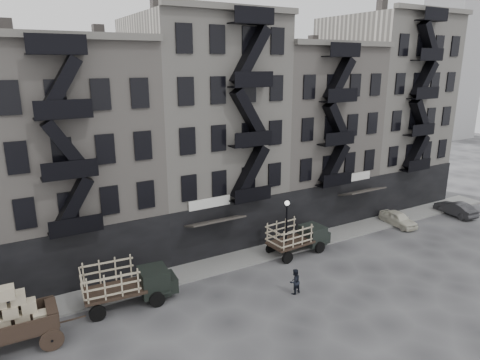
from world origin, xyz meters
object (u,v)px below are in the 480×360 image
car_far (455,209)px  stake_truck_east (298,235)px  car_east (398,219)px  wagon (11,314)px  stake_truck_west (127,281)px  pedestrian_mid (295,281)px

car_far → stake_truck_east: bearing=3.2°
stake_truck_east → car_east: 11.04m
wagon → car_far: size_ratio=1.05×
stake_truck_west → car_far: 30.70m
car_far → pedestrian_mid: bearing=15.8°
car_east → stake_truck_west: bearing=-173.3°
wagon → car_east: 30.06m
stake_truck_west → pedestrian_mid: size_ratio=3.38×
car_east → pedestrian_mid: (-14.78, -4.57, 0.19)m
stake_truck_west → car_far: stake_truck_west is taller
wagon → car_east: wagon is taller
stake_truck_west → car_east: 23.99m
wagon → car_east: bearing=5.0°
wagon → stake_truck_west: (6.01, 1.22, -0.46)m
stake_truck_west → wagon: bearing=-163.5°
stake_truck_east → pedestrian_mid: (-3.77, -4.57, -0.63)m
car_east → car_far: (6.71, -0.93, 0.03)m
stake_truck_west → car_far: size_ratio=1.38×
car_far → stake_truck_west: bearing=5.5°
stake_truck_west → stake_truck_east: 12.97m
stake_truck_east → car_east: (11.01, -0.01, -0.82)m
car_far → pedestrian_mid: size_ratio=2.44×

